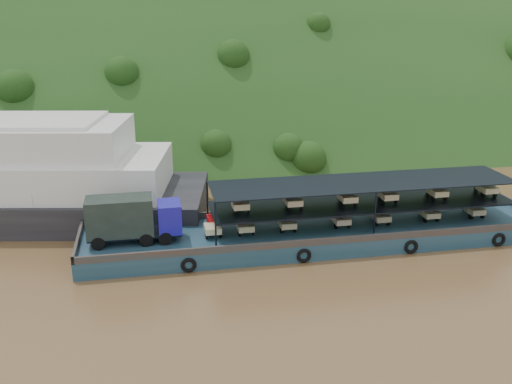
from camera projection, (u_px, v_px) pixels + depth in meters
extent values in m
plane|color=brown|center=(289.00, 243.00, 43.19)|extent=(160.00, 160.00, 0.00)
cube|color=#183A15|center=(224.00, 140.00, 76.79)|extent=(140.00, 39.60, 39.60)
cube|color=#153749|center=(317.00, 234.00, 43.23)|extent=(35.00, 7.00, 1.20)
cube|color=#592D19|center=(305.00, 209.00, 46.14)|extent=(35.00, 0.20, 0.50)
cube|color=#592D19|center=(331.00, 241.00, 39.79)|extent=(35.00, 0.20, 0.50)
cube|color=#592D19|center=(78.00, 241.00, 39.79)|extent=(0.20, 7.00, 0.50)
torus|color=black|center=(189.00, 265.00, 38.11)|extent=(1.06, 0.26, 1.06)
torus|color=black|center=(304.00, 256.00, 39.56)|extent=(1.06, 0.26, 1.06)
torus|color=black|center=(411.00, 247.00, 41.02)|extent=(1.06, 0.26, 1.06)
torus|color=black|center=(499.00, 240.00, 42.29)|extent=(1.06, 0.26, 1.06)
cylinder|color=black|center=(98.00, 243.00, 38.80)|extent=(0.95, 0.33, 0.95)
cylinder|color=black|center=(100.00, 233.00, 40.65)|extent=(0.95, 0.33, 0.95)
cylinder|color=black|center=(146.00, 240.00, 39.40)|extent=(0.95, 0.33, 0.95)
cylinder|color=black|center=(146.00, 229.00, 41.25)|extent=(0.95, 0.33, 0.95)
cylinder|color=black|center=(166.00, 238.00, 39.64)|extent=(0.95, 0.33, 0.95)
cylinder|color=black|center=(164.00, 228.00, 41.49)|extent=(0.95, 0.33, 0.95)
cube|color=black|center=(135.00, 233.00, 40.14)|extent=(6.44, 2.10, 0.19)
cube|color=#1C179E|center=(169.00, 217.00, 40.26)|extent=(1.62, 2.28, 2.08)
cube|color=black|center=(181.00, 211.00, 40.29)|extent=(0.06, 1.89, 0.85)
cube|color=black|center=(120.00, 216.00, 39.54)|extent=(4.55, 2.29, 2.65)
cube|color=black|center=(362.00, 203.00, 43.17)|extent=(23.00, 5.00, 0.12)
cube|color=black|center=(363.00, 182.00, 42.66)|extent=(23.00, 5.00, 0.08)
cylinder|color=black|center=(216.00, 226.00, 38.74)|extent=(0.12, 0.12, 3.30)
cylinder|color=black|center=(207.00, 202.00, 43.41)|extent=(0.12, 0.12, 3.30)
cylinder|color=black|center=(375.00, 214.00, 40.83)|extent=(0.12, 0.12, 3.30)
cylinder|color=black|center=(351.00, 193.00, 45.50)|extent=(0.12, 0.12, 3.30)
cylinder|color=black|center=(482.00, 185.00, 47.60)|extent=(0.12, 0.12, 3.30)
cylinder|color=black|center=(242.00, 224.00, 42.92)|extent=(0.12, 0.52, 0.52)
cylinder|color=black|center=(239.00, 233.00, 41.15)|extent=(0.14, 0.52, 0.52)
cylinder|color=black|center=(253.00, 232.00, 41.33)|extent=(0.14, 0.52, 0.52)
cube|color=beige|center=(245.00, 226.00, 41.46)|extent=(1.15, 1.50, 0.44)
cube|color=red|center=(243.00, 219.00, 42.48)|extent=(0.55, 0.80, 0.80)
cube|color=red|center=(243.00, 213.00, 42.14)|extent=(0.50, 0.10, 0.10)
cylinder|color=black|center=(282.00, 221.00, 43.49)|extent=(0.12, 0.52, 0.52)
cylinder|color=black|center=(282.00, 230.00, 41.72)|extent=(0.14, 0.52, 0.52)
cylinder|color=black|center=(295.00, 229.00, 41.91)|extent=(0.14, 0.52, 0.52)
cube|color=#C9C18E|center=(287.00, 223.00, 42.04)|extent=(1.15, 1.50, 0.44)
cube|color=red|center=(283.00, 216.00, 43.05)|extent=(0.55, 0.80, 0.80)
cube|color=red|center=(284.00, 210.00, 42.71)|extent=(0.50, 0.10, 0.10)
cylinder|color=black|center=(335.00, 217.00, 44.26)|extent=(0.12, 0.52, 0.52)
cylinder|color=black|center=(336.00, 226.00, 42.48)|extent=(0.14, 0.52, 0.52)
cylinder|color=black|center=(349.00, 225.00, 42.67)|extent=(0.14, 0.52, 0.52)
cube|color=beige|center=(341.00, 220.00, 42.80)|extent=(1.15, 1.50, 0.44)
cube|color=#B00B1B|center=(336.00, 212.00, 43.81)|extent=(0.55, 0.80, 0.80)
cube|color=#B00B1B|center=(337.00, 207.00, 43.47)|extent=(0.50, 0.10, 0.10)
cylinder|color=black|center=(373.00, 214.00, 44.83)|extent=(0.12, 0.52, 0.52)
cylinder|color=black|center=(376.00, 223.00, 43.06)|extent=(0.14, 0.52, 0.52)
cylinder|color=black|center=(388.00, 222.00, 43.24)|extent=(0.14, 0.52, 0.52)
cube|color=tan|center=(381.00, 217.00, 43.37)|extent=(1.15, 1.50, 0.44)
cube|color=#B70C22|center=(375.00, 209.00, 44.39)|extent=(0.55, 0.80, 0.80)
cube|color=#B70C22|center=(376.00, 204.00, 44.05)|extent=(0.50, 0.10, 0.10)
cylinder|color=black|center=(420.00, 211.00, 45.56)|extent=(0.12, 0.52, 0.52)
cylinder|color=black|center=(425.00, 219.00, 43.79)|extent=(0.14, 0.52, 0.52)
cylinder|color=black|center=(437.00, 218.00, 43.98)|extent=(0.14, 0.52, 0.52)
cube|color=#C0B687|center=(430.00, 213.00, 44.11)|extent=(1.15, 1.50, 0.44)
cube|color=#AB100B|center=(423.00, 206.00, 45.12)|extent=(0.55, 0.80, 0.80)
cube|color=#AB100B|center=(425.00, 201.00, 44.78)|extent=(0.50, 0.10, 0.10)
cylinder|color=black|center=(464.00, 208.00, 46.26)|extent=(0.12, 0.52, 0.52)
cylinder|color=black|center=(471.00, 216.00, 44.49)|extent=(0.14, 0.52, 0.52)
cylinder|color=black|center=(482.00, 215.00, 44.67)|extent=(0.14, 0.52, 0.52)
cube|color=tan|center=(475.00, 210.00, 44.80)|extent=(1.15, 1.50, 0.44)
cube|color=#B90C28|center=(467.00, 203.00, 45.82)|extent=(0.55, 0.80, 0.80)
cube|color=#B90C28|center=(469.00, 198.00, 45.48)|extent=(0.50, 0.10, 0.10)
cylinder|color=black|center=(210.00, 226.00, 42.49)|extent=(0.12, 0.52, 0.52)
cylinder|color=black|center=(206.00, 235.00, 40.72)|extent=(0.14, 0.52, 0.52)
cylinder|color=black|center=(220.00, 234.00, 40.90)|extent=(0.14, 0.52, 0.52)
cube|color=beige|center=(213.00, 229.00, 41.03)|extent=(1.15, 1.50, 0.44)
cube|color=red|center=(211.00, 221.00, 42.05)|extent=(0.55, 0.80, 0.80)
cube|color=red|center=(211.00, 215.00, 41.71)|extent=(0.50, 0.10, 0.10)
cylinder|color=black|center=(237.00, 202.00, 42.33)|extent=(0.12, 0.52, 0.52)
cylinder|color=black|center=(234.00, 211.00, 40.56)|extent=(0.14, 0.52, 0.52)
cylinder|color=black|center=(248.00, 210.00, 40.74)|extent=(0.14, 0.52, 0.52)
cube|color=beige|center=(240.00, 204.00, 40.87)|extent=(1.15, 1.50, 0.44)
cube|color=red|center=(238.00, 197.00, 41.89)|extent=(0.55, 0.80, 0.80)
cube|color=red|center=(238.00, 191.00, 41.55)|extent=(0.50, 0.10, 0.10)
cylinder|color=black|center=(288.00, 199.00, 43.04)|extent=(0.12, 0.52, 0.52)
cylinder|color=black|center=(287.00, 207.00, 41.27)|extent=(0.14, 0.52, 0.52)
cylinder|color=black|center=(301.00, 206.00, 41.45)|extent=(0.14, 0.52, 0.52)
cube|color=beige|center=(293.00, 201.00, 41.58)|extent=(1.15, 1.50, 0.44)
cube|color=#184091|center=(289.00, 194.00, 42.60)|extent=(0.55, 0.80, 0.80)
cube|color=#184091|center=(290.00, 188.00, 42.26)|extent=(0.50, 0.10, 0.10)
cylinder|color=black|center=(341.00, 196.00, 43.80)|extent=(0.12, 0.52, 0.52)
cylinder|color=black|center=(343.00, 204.00, 42.03)|extent=(0.14, 0.52, 0.52)
cylinder|color=black|center=(355.00, 203.00, 42.21)|extent=(0.14, 0.52, 0.52)
cube|color=beige|center=(348.00, 197.00, 42.34)|extent=(1.15, 1.50, 0.44)
cube|color=red|center=(343.00, 191.00, 43.36)|extent=(0.55, 0.80, 0.80)
cube|color=red|center=(344.00, 185.00, 43.02)|extent=(0.50, 0.10, 0.10)
cylinder|color=black|center=(380.00, 193.00, 44.38)|extent=(0.12, 0.52, 0.52)
cylinder|color=black|center=(383.00, 201.00, 42.61)|extent=(0.14, 0.52, 0.52)
cylinder|color=black|center=(396.00, 200.00, 42.79)|extent=(0.14, 0.52, 0.52)
cube|color=beige|center=(388.00, 195.00, 42.92)|extent=(1.15, 1.50, 0.44)
cube|color=beige|center=(382.00, 188.00, 43.94)|extent=(0.55, 0.80, 0.80)
cube|color=beige|center=(383.00, 183.00, 43.60)|extent=(0.50, 0.10, 0.10)
cylinder|color=black|center=(428.00, 190.00, 45.12)|extent=(0.12, 0.52, 0.52)
cylinder|color=black|center=(433.00, 198.00, 43.35)|extent=(0.14, 0.52, 0.52)
cylinder|color=black|center=(445.00, 197.00, 43.53)|extent=(0.14, 0.52, 0.52)
cube|color=beige|center=(437.00, 192.00, 43.66)|extent=(1.15, 1.50, 0.44)
cube|color=red|center=(430.00, 185.00, 44.68)|extent=(0.55, 0.80, 0.80)
cube|color=red|center=(432.00, 180.00, 44.34)|extent=(0.50, 0.10, 0.10)
cylinder|color=black|center=(476.00, 187.00, 45.88)|extent=(0.12, 0.52, 0.52)
cylinder|color=black|center=(483.00, 194.00, 44.11)|extent=(0.14, 0.52, 0.52)
cylinder|color=black|center=(495.00, 194.00, 44.29)|extent=(0.14, 0.52, 0.52)
cube|color=beige|center=(487.00, 189.00, 44.42)|extent=(1.15, 1.50, 0.44)
cube|color=beige|center=(479.00, 182.00, 45.44)|extent=(0.55, 0.80, 0.80)
cube|color=beige|center=(481.00, 177.00, 45.10)|extent=(0.50, 0.10, 0.10)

